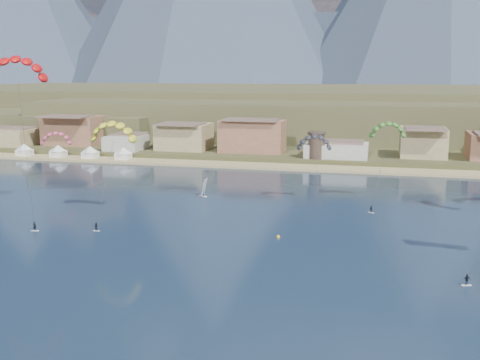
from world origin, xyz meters
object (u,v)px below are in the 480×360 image
object	(u,v)px
kitesurfer_red	(17,65)
kitesurfer_yellow	(113,129)
watchtower	(316,145)
buoy	(278,237)
kitesurfer_green	(388,128)
windsurfer	(203,191)

from	to	relation	value
kitesurfer_red	kitesurfer_yellow	world-z (taller)	kitesurfer_red
watchtower	buoy	distance (m)	83.65
buoy	kitesurfer_green	bearing A→B (deg)	61.22
kitesurfer_yellow	kitesurfer_green	size ratio (longest dim) A/B	1.08
kitesurfer_yellow	windsurfer	distance (m)	29.69
watchtower	kitesurfer_green	world-z (taller)	kitesurfer_green
kitesurfer_yellow	buoy	size ratio (longest dim) A/B	33.08
kitesurfer_yellow	buoy	distance (m)	41.23
windsurfer	buoy	bearing A→B (deg)	-51.87
kitesurfer_red	kitesurfer_green	world-z (taller)	kitesurfer_red
kitesurfer_green	buoy	distance (m)	42.48
watchtower	windsurfer	distance (m)	57.68
windsurfer	kitesurfer_green	bearing A→B (deg)	5.75
kitesurfer_green	kitesurfer_red	bearing A→B (deg)	-158.92
windsurfer	buoy	xyz separation A→B (m)	(23.47, -29.89, -1.28)
watchtower	buoy	world-z (taller)	watchtower
kitesurfer_red	kitesurfer_green	size ratio (longest dim) A/B	1.71
watchtower	kitesurfer_green	distance (m)	54.67
kitesurfer_yellow	kitesurfer_red	bearing A→B (deg)	-170.66
kitesurfer_green	windsurfer	bearing A→B (deg)	-174.25
kitesurfer_yellow	watchtower	bearing A→B (deg)	65.74
kitesurfer_yellow	buoy	bearing A→B (deg)	-13.68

